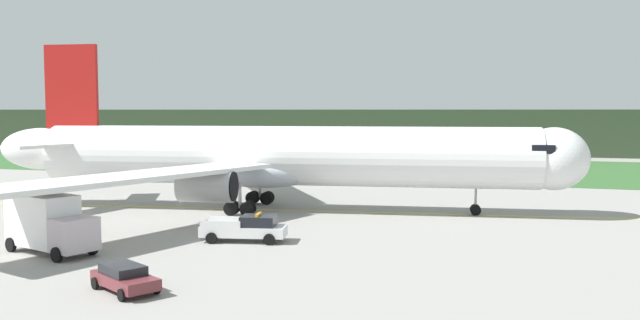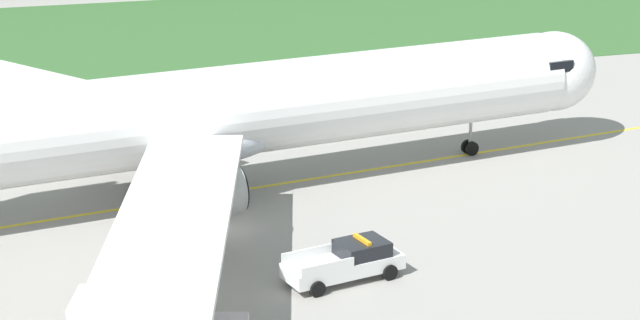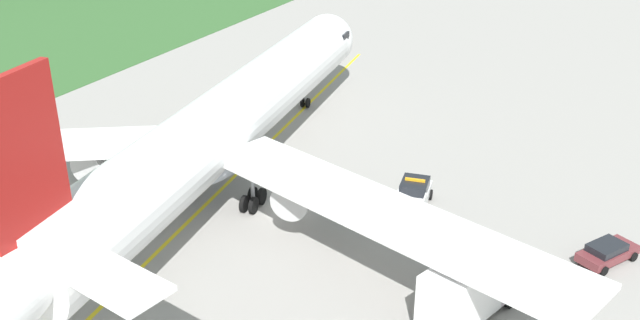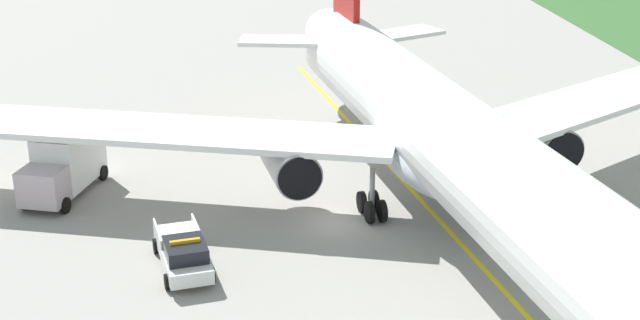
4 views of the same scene
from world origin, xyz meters
name	(u,v)px [view 4 (image 4 of 4)]	position (x,y,z in m)	size (l,w,h in m)	color
ground	(338,222)	(0.00, 0.00, 0.00)	(320.00, 320.00, 0.00)	gray
taxiway_centerline_main	(452,234)	(2.18, 5.69, 0.00)	(69.35, 0.30, 0.01)	yellow
airliner	(451,145)	(1.48, 5.59, 4.72)	(53.07, 52.98, 14.87)	white
ops_pickup_truck	(183,252)	(4.54, -8.08, 0.90)	(6.01, 3.15, 1.94)	silver
catering_truck	(64,162)	(-5.73, -15.05, 1.89)	(7.00, 4.36, 3.78)	#B5A6AE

